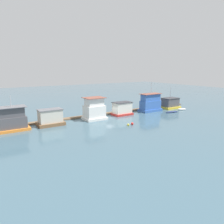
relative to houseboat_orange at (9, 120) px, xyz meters
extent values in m
plane|color=#426070|center=(23.27, -0.29, -2.11)|extent=(200.00, 200.00, 0.00)
cube|color=brown|center=(23.27, 3.00, -1.96)|extent=(59.60, 1.61, 0.30)
cube|color=orange|center=(0.00, 0.00, -1.85)|extent=(7.43, 3.99, 0.52)
cube|color=#4C4C51|center=(0.00, 0.00, -0.47)|extent=(6.45, 3.01, 2.25)
cube|color=#4C4C51|center=(0.00, 0.00, 1.59)|extent=(5.82, 2.38, 1.88)
cube|color=slate|center=(0.00, 0.00, 2.60)|extent=(6.75, 3.31, 0.12)
cylinder|color=#B2B2B7|center=(0.66, 0.00, 3.75)|extent=(0.12, 0.12, 2.19)
cube|color=brown|center=(8.11, -0.35, -1.76)|extent=(5.60, 3.57, 0.70)
cube|color=beige|center=(8.11, -0.35, -0.04)|extent=(4.76, 2.73, 2.73)
cube|color=slate|center=(8.11, -0.35, 1.38)|extent=(5.06, 3.03, 0.12)
cube|color=white|center=(18.67, -0.61, -1.82)|extent=(5.26, 4.18, 0.57)
cube|color=white|center=(18.67, -0.61, -0.15)|extent=(4.55, 3.46, 2.79)
cube|color=white|center=(18.67, -0.61, 2.16)|extent=(3.92, 2.83, 1.82)
cube|color=brown|center=(18.67, -0.61, 3.13)|extent=(4.85, 3.76, 0.12)
cube|color=red|center=(27.17, -0.14, -1.85)|extent=(5.13, 3.38, 0.52)
cube|color=silver|center=(27.17, -0.14, -0.20)|extent=(4.56, 2.81, 2.78)
cube|color=#38383D|center=(27.17, -0.14, 1.24)|extent=(4.86, 3.11, 0.12)
cube|color=#3866B7|center=(36.74, -0.46, -1.76)|extent=(6.58, 3.31, 0.69)
cube|color=#3866B7|center=(36.74, -0.46, -0.26)|extent=(5.92, 2.64, 2.33)
cube|color=#3866B7|center=(36.74, -0.46, 1.86)|extent=(5.51, 2.24, 1.90)
cube|color=brown|center=(36.74, -0.46, 2.87)|extent=(6.22, 2.94, 0.12)
cylinder|color=#B2B2B7|center=(36.88, -0.46, 4.55)|extent=(0.12, 0.12, 3.24)
cube|color=gold|center=(45.07, -0.20, -1.81)|extent=(5.62, 4.03, 0.59)
cube|color=#4C4C51|center=(45.07, -0.20, -0.28)|extent=(4.76, 3.18, 2.48)
cube|color=#38383D|center=(45.07, -0.20, 1.02)|extent=(5.06, 3.48, 0.12)
cylinder|color=#B2B2B7|center=(45.02, -0.20, 2.70)|extent=(0.12, 0.12, 3.24)
ellipsoid|color=navy|center=(40.58, -5.11, -1.92)|extent=(4.24, 1.57, 0.38)
cube|color=#997F60|center=(40.58, -5.11, -1.78)|extent=(0.27, 0.93, 0.08)
ellipsoid|color=white|center=(46.09, -3.91, -1.91)|extent=(2.91, 2.11, 0.40)
cube|color=#997F60|center=(46.09, -3.91, -1.77)|extent=(0.48, 1.24, 0.08)
sphere|color=red|center=(23.08, -9.69, -1.82)|extent=(0.58, 0.58, 0.58)
sphere|color=yellow|center=(21.88, -9.83, -1.86)|extent=(0.50, 0.50, 0.50)
camera|label=1|loc=(-5.44, -45.85, 10.21)|focal=35.00mm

